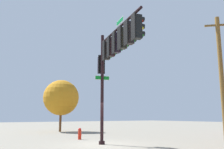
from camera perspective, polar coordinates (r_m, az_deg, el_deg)
name	(u,v)px	position (r m, az deg, el deg)	size (l,w,h in m)	color
ground_plane	(102,144)	(15.15, -2.43, -16.12)	(120.00, 120.00, 0.00)	gray
signal_pole_assembly	(114,52)	(13.56, 0.52, 5.21)	(6.06, 1.91, 6.84)	black
utility_pole	(221,75)	(18.60, 24.37, -0.13)	(1.34, 1.38, 8.80)	brown
fire_hydrant	(80,134)	(18.29, -7.62, -13.66)	(0.33, 0.24, 0.83)	red
tree_near	(61,98)	(27.79, -11.89, -5.36)	(3.94, 3.94, 5.70)	brown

